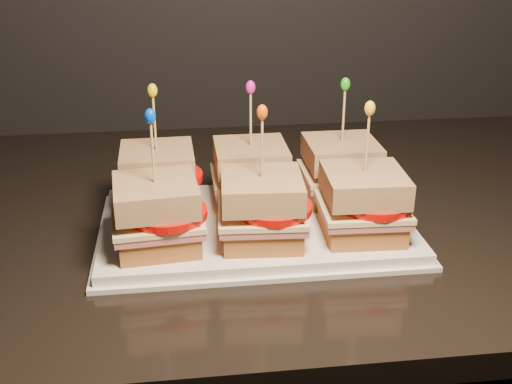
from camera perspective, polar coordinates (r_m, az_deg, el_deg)
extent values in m
cube|color=black|center=(0.90, -18.80, -2.80)|extent=(2.19, 0.70, 0.03)
cube|color=white|center=(0.80, 0.00, -3.02)|extent=(0.37, 0.23, 0.02)
cube|color=white|center=(0.80, 0.00, -3.41)|extent=(0.39, 0.24, 0.01)
cube|color=brown|center=(0.83, -8.57, -0.51)|extent=(0.09, 0.09, 0.02)
cube|color=#B05D53|center=(0.83, -8.64, 0.53)|extent=(0.10, 0.10, 0.01)
cube|color=beige|center=(0.82, -8.66, 0.97)|extent=(0.10, 0.10, 0.01)
cylinder|color=red|center=(0.81, -7.86, 1.34)|extent=(0.09, 0.09, 0.01)
cube|color=brown|center=(0.81, -8.78, 2.75)|extent=(0.09, 0.09, 0.03)
cylinder|color=tan|center=(0.80, -8.98, 5.79)|extent=(0.00, 0.00, 0.09)
ellipsoid|color=#E6B505|center=(0.79, -9.19, 8.91)|extent=(0.01, 0.01, 0.02)
cube|color=brown|center=(0.84, -0.45, -0.10)|extent=(0.09, 0.09, 0.02)
cube|color=#B05D53|center=(0.83, -0.46, 0.93)|extent=(0.10, 0.09, 0.01)
cube|color=beige|center=(0.83, -0.46, 1.38)|extent=(0.10, 0.10, 0.01)
cylinder|color=red|center=(0.82, 0.42, 1.74)|extent=(0.09, 0.09, 0.01)
cube|color=brown|center=(0.82, -0.46, 3.15)|extent=(0.09, 0.09, 0.03)
cylinder|color=tan|center=(0.80, -0.47, 6.19)|extent=(0.00, 0.00, 0.09)
ellipsoid|color=#C51891|center=(0.79, -0.48, 9.30)|extent=(0.01, 0.01, 0.02)
cube|color=brown|center=(0.86, 7.43, 0.30)|extent=(0.09, 0.09, 0.02)
cube|color=#B05D53|center=(0.85, 7.48, 1.31)|extent=(0.10, 0.09, 0.01)
cube|color=beige|center=(0.85, 7.51, 1.75)|extent=(0.10, 0.10, 0.01)
cylinder|color=red|center=(0.84, 8.43, 2.10)|extent=(0.09, 0.09, 0.01)
cube|color=brown|center=(0.84, 7.61, 3.48)|extent=(0.09, 0.09, 0.03)
cylinder|color=tan|center=(0.82, 7.78, 6.44)|extent=(0.00, 0.00, 0.09)
ellipsoid|color=#1CA812|center=(0.81, 7.95, 9.47)|extent=(0.01, 0.01, 0.02)
cube|color=brown|center=(0.74, -8.67, -3.87)|extent=(0.10, 0.10, 0.02)
cube|color=#B05D53|center=(0.73, -8.75, -2.74)|extent=(0.11, 0.10, 0.01)
cube|color=beige|center=(0.73, -8.78, -2.24)|extent=(0.11, 0.10, 0.01)
cylinder|color=red|center=(0.72, -7.87, -1.87)|extent=(0.09, 0.09, 0.01)
cube|color=brown|center=(0.71, -8.92, -0.27)|extent=(0.10, 0.10, 0.03)
cylinder|color=tan|center=(0.70, -9.15, 3.13)|extent=(0.00, 0.00, 0.09)
ellipsoid|color=#023ECC|center=(0.68, -9.39, 6.66)|extent=(0.01, 0.01, 0.02)
cube|color=brown|center=(0.74, 0.51, -3.39)|extent=(0.09, 0.09, 0.02)
cube|color=#B05D53|center=(0.73, 0.52, -2.26)|extent=(0.10, 0.10, 0.01)
cube|color=beige|center=(0.73, 0.52, -1.76)|extent=(0.11, 0.10, 0.01)
cylinder|color=red|center=(0.72, 1.52, -1.38)|extent=(0.09, 0.09, 0.01)
cube|color=brown|center=(0.72, 0.52, 0.20)|extent=(0.10, 0.10, 0.03)
cylinder|color=tan|center=(0.70, 0.54, 3.59)|extent=(0.00, 0.00, 0.09)
ellipsoid|color=#E75106|center=(0.69, 0.55, 7.11)|extent=(0.01, 0.01, 0.02)
cube|color=brown|center=(0.76, 9.34, -2.84)|extent=(0.09, 0.09, 0.02)
cube|color=#B05D53|center=(0.76, 9.42, -1.74)|extent=(0.10, 0.10, 0.01)
cube|color=beige|center=(0.75, 9.46, -1.26)|extent=(0.10, 0.10, 0.01)
cylinder|color=red|center=(0.75, 10.50, -0.88)|extent=(0.09, 0.09, 0.01)
cube|color=brown|center=(0.74, 9.60, 0.65)|extent=(0.09, 0.09, 0.03)
cylinder|color=tan|center=(0.73, 9.84, 3.94)|extent=(0.00, 0.00, 0.09)
ellipsoid|color=yellow|center=(0.71, 10.09, 7.34)|extent=(0.01, 0.01, 0.02)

